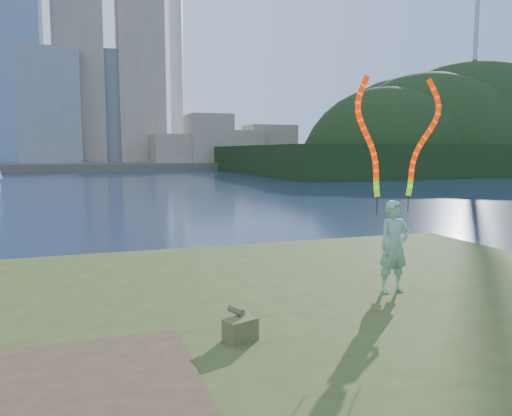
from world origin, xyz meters
name	(u,v)px	position (x,y,z in m)	size (l,w,h in m)	color
ground	(195,338)	(0.00, 0.00, 0.00)	(320.00, 320.00, 0.00)	#1A2843
grassy_knoll	(231,376)	(0.00, -2.30, 0.34)	(20.00, 18.00, 0.80)	#3A4A1A
dirt_patch	(38,402)	(-2.20, -3.20, 0.81)	(3.20, 3.00, 0.02)	#47331E
far_shore	(93,165)	(0.00, 95.00, 0.60)	(320.00, 40.00, 1.20)	#4F4A3A
wooded_hill	(468,169)	(59.57, 59.96, 0.16)	(78.00, 50.00, 63.00)	black
woman_with_ribbons	(394,210)	(3.28, -0.98, 2.22)	(2.03, 0.39, 3.97)	#126D2E
canvas_bag	(240,328)	(0.12, -2.28, 0.96)	(0.47, 0.52, 0.38)	#4C5328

